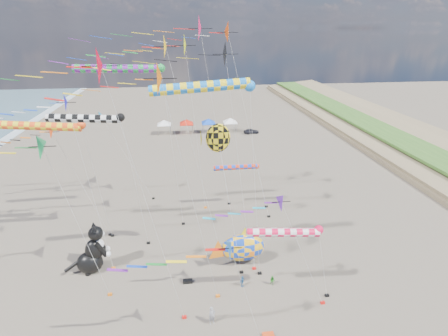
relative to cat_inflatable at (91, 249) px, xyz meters
The scene contains 30 objects.
delta_kite_0 12.00m from the cat_inflatable, 123.07° to the left, with size 9.24×1.64×13.16m.
delta_kite_1 19.36m from the cat_inflatable, 31.77° to the right, with size 9.76×2.43×20.59m.
delta_kite_2 25.23m from the cat_inflatable, 50.09° to the left, with size 17.44×3.05×23.97m.
delta_kite_3 21.51m from the cat_inflatable, 23.93° to the left, with size 15.49×2.68×21.54m.
delta_kite_4 25.25m from the cat_inflatable, 29.37° to the left, with size 13.36×2.41×23.27m.
delta_kite_5 15.99m from the cat_inflatable, 47.30° to the right, with size 10.37×1.66×10.27m.
delta_kite_6 13.77m from the cat_inflatable, behind, with size 8.33×1.77×17.52m.
delta_kite_7 19.51m from the cat_inflatable, 19.71° to the left, with size 13.65×2.18×22.10m.
delta_kite_8 19.48m from the cat_inflatable, 60.33° to the right, with size 12.36×2.48×21.60m.
delta_kite_9 17.70m from the cat_inflatable, 92.85° to the left, with size 11.96×1.90×13.13m.
delta_kite_10 19.21m from the cat_inflatable, 24.09° to the right, with size 9.14×1.64×10.98m.
delta_kite_11 12.40m from the cat_inflatable, 121.68° to the right, with size 11.82×2.14×15.52m.
delta_kite_12 23.00m from the cat_inflatable, 52.38° to the left, with size 11.69×2.61×22.01m.
windsock_0 18.07m from the cat_inflatable, 64.58° to the left, with size 10.29×0.87×19.01m.
windsock_1 19.11m from the cat_inflatable, 20.36° to the right, with size 7.66×0.76×7.44m.
windsock_2 19.74m from the cat_inflatable, 33.35° to the left, with size 7.24×0.68×6.34m.
windsock_3 12.93m from the cat_inflatable, 124.12° to the left, with size 9.29×0.88×13.74m.
windsock_4 12.48m from the cat_inflatable, 81.25° to the left, with size 8.38×0.83×14.85m.
windsock_5 19.42m from the cat_inflatable, 13.41° to the right, with size 9.43×0.90×18.63m.
angelfish_kite 16.26m from the cat_inflatable, ahead, with size 3.74×3.02×14.64m.
cat_inflatable is the anchor object (origin of this frame).
fish_inflatable 14.81m from the cat_inflatable, ahead, with size 6.02×2.50×4.26m.
person_adult 13.84m from the cat_inflatable, 36.78° to the right, with size 0.60×0.39×1.64m, color gray.
child_green 17.70m from the cat_inflatable, 14.48° to the right, with size 0.49×0.38×1.01m, color #2A8024.
child_blue 14.95m from the cat_inflatable, 16.48° to the right, with size 0.67×0.28×1.15m, color #2C64A0.
kite_bag_0 17.39m from the cat_inflatable, 14.16° to the left, with size 0.90×0.44×0.30m, color #151DD3.
kite_bag_1 9.97m from the cat_inflatable, 18.31° to the right, with size 0.90×0.44×0.30m, color black.
kite_bag_2 18.41m from the cat_inflatable, 33.61° to the right, with size 0.90×0.44×0.30m, color #EA4213.
tent_row 49.36m from the cat_inflatable, 74.57° to the left, with size 19.20×4.20×3.80m.
parked_car 52.12m from the cat_inflatable, 61.06° to the left, with size 1.38×3.44×1.17m, color #26262D.
Camera 1 is at (-2.46, -17.44, 22.38)m, focal length 28.00 mm.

